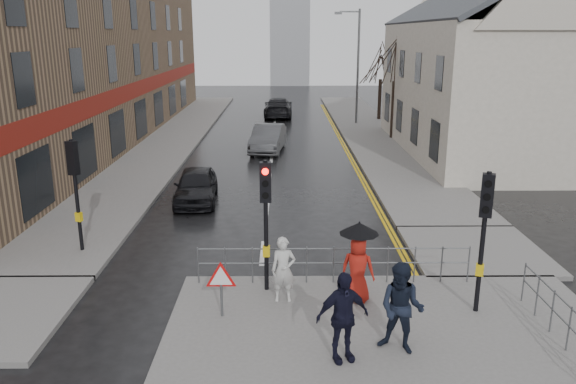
{
  "coord_description": "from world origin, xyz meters",
  "views": [
    {
      "loc": [
        0.63,
        -13.01,
        6.49
      ],
      "look_at": [
        0.78,
        3.81,
        1.72
      ],
      "focal_mm": 35.0,
      "sensor_mm": 36.0,
      "label": 1
    }
  ],
  "objects_px": {
    "pedestrian_d": "(342,317)",
    "car_mid": "(268,138)",
    "pedestrian_with_umbrella": "(358,258)",
    "pedestrian_a": "(283,270)",
    "pedestrian_b": "(402,308)",
    "car_parked": "(196,186)"
  },
  "relations": [
    {
      "from": "pedestrian_d",
      "to": "car_parked",
      "type": "relative_size",
      "value": 0.48
    },
    {
      "from": "pedestrian_d",
      "to": "pedestrian_b",
      "type": "bearing_deg",
      "value": -4.08
    },
    {
      "from": "pedestrian_with_umbrella",
      "to": "car_mid",
      "type": "xyz_separation_m",
      "value": [
        -2.66,
        18.81,
        -0.5
      ]
    },
    {
      "from": "pedestrian_with_umbrella",
      "to": "car_parked",
      "type": "relative_size",
      "value": 0.51
    },
    {
      "from": "pedestrian_b",
      "to": "car_mid",
      "type": "distance_m",
      "value": 21.33
    },
    {
      "from": "pedestrian_with_umbrella",
      "to": "pedestrian_d",
      "type": "bearing_deg",
      "value": -103.94
    },
    {
      "from": "pedestrian_a",
      "to": "car_parked",
      "type": "distance_m",
      "value": 9.52
    },
    {
      "from": "pedestrian_with_umbrella",
      "to": "pedestrian_d",
      "type": "xyz_separation_m",
      "value": [
        -0.64,
        -2.58,
        -0.17
      ]
    },
    {
      "from": "pedestrian_a",
      "to": "pedestrian_b",
      "type": "distance_m",
      "value": 3.33
    },
    {
      "from": "pedestrian_with_umbrella",
      "to": "car_mid",
      "type": "relative_size",
      "value": 0.44
    },
    {
      "from": "pedestrian_d",
      "to": "car_mid",
      "type": "height_order",
      "value": "pedestrian_d"
    },
    {
      "from": "pedestrian_with_umbrella",
      "to": "car_parked",
      "type": "bearing_deg",
      "value": 120.61
    },
    {
      "from": "pedestrian_a",
      "to": "car_parked",
      "type": "xyz_separation_m",
      "value": [
        -3.46,
        8.87,
        -0.28
      ]
    },
    {
      "from": "pedestrian_with_umbrella",
      "to": "pedestrian_d",
      "type": "height_order",
      "value": "pedestrian_with_umbrella"
    },
    {
      "from": "pedestrian_b",
      "to": "pedestrian_d",
      "type": "bearing_deg",
      "value": -139.54
    },
    {
      "from": "pedestrian_d",
      "to": "car_mid",
      "type": "xyz_separation_m",
      "value": [
        -2.02,
        21.39,
        -0.33
      ]
    },
    {
      "from": "pedestrian_a",
      "to": "pedestrian_d",
      "type": "relative_size",
      "value": 0.86
    },
    {
      "from": "pedestrian_a",
      "to": "pedestrian_d",
      "type": "height_order",
      "value": "pedestrian_d"
    },
    {
      "from": "pedestrian_b",
      "to": "pedestrian_with_umbrella",
      "type": "relative_size",
      "value": 0.95
    },
    {
      "from": "pedestrian_a",
      "to": "car_mid",
      "type": "bearing_deg",
      "value": 90.92
    },
    {
      "from": "pedestrian_with_umbrella",
      "to": "pedestrian_d",
      "type": "relative_size",
      "value": 1.07
    },
    {
      "from": "pedestrian_d",
      "to": "pedestrian_a",
      "type": "bearing_deg",
      "value": 95.96
    }
  ]
}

